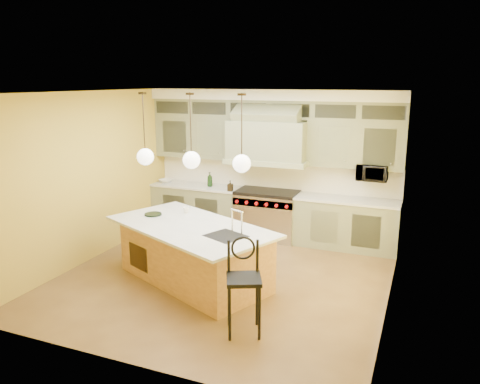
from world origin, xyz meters
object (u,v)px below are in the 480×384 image
at_px(range, 267,214).
at_px(kitchen_island, 194,252).
at_px(counter_stool, 244,280).
at_px(microwave, 372,172).

height_order(range, kitchen_island, kitchen_island).
relative_size(counter_stool, microwave, 2.22).
relative_size(kitchen_island, microwave, 5.52).
distance_m(kitchen_island, counter_stool, 1.71).
bearing_deg(range, counter_stool, -75.84).
bearing_deg(range, kitchen_island, -99.12).
relative_size(range, kitchen_island, 0.40).
xyz_separation_m(counter_stool, microwave, (1.06, 3.62, 0.76)).
bearing_deg(microwave, counter_stool, -106.37).
bearing_deg(range, microwave, 3.12).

